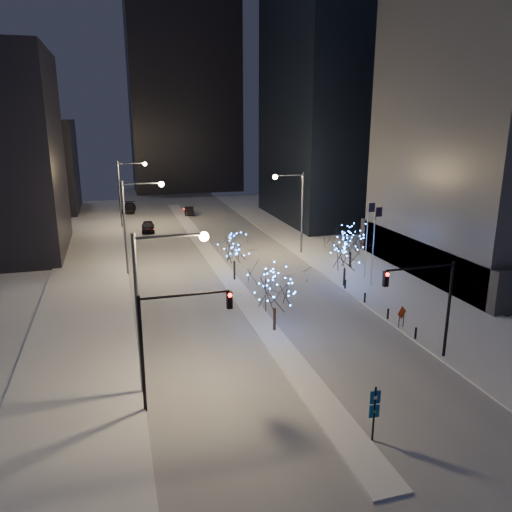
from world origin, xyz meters
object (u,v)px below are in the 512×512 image
object	(u,v)px
street_lamp_east	(295,202)
car_mid	(189,211)
car_far	(129,208)
holiday_tree_median_far	(234,248)
traffic_signal_west	(169,331)
holiday_tree_median_near	(275,287)
construction_sign	(402,315)
wayfinding_sign	(374,408)
street_lamp_w_far	(126,185)
street_lamp_w_mid	(134,214)
traffic_signal_east	(430,296)
holiday_tree_plaza_far	(351,240)
street_lamp_w_near	(155,291)
car_near	(148,227)
holiday_tree_plaza_near	(345,253)

from	to	relation	value
street_lamp_east	car_mid	world-z (taller)	street_lamp_east
car_far	holiday_tree_median_far	world-z (taller)	holiday_tree_median_far
traffic_signal_west	holiday_tree_median_near	world-z (taller)	traffic_signal_west
traffic_signal_west	holiday_tree_median_far	xyz separation A→B (m)	(8.94, 21.78, -1.28)
holiday_tree_median_far	construction_sign	world-z (taller)	holiday_tree_median_far
car_mid	wayfinding_sign	size ratio (longest dim) A/B	1.43
street_lamp_w_far	car_far	size ratio (longest dim) A/B	1.81
street_lamp_w_mid	traffic_signal_east	size ratio (longest dim) A/B	1.43
street_lamp_w_far	holiday_tree_plaza_far	world-z (taller)	street_lamp_w_far
street_lamp_w_near	car_near	world-z (taller)	street_lamp_w_near
street_lamp_w_mid	street_lamp_w_far	world-z (taller)	same
car_near	wayfinding_sign	size ratio (longest dim) A/B	1.49
street_lamp_w_near	street_lamp_east	bearing A→B (deg)	55.81
street_lamp_w_near	holiday_tree_median_far	distance (m)	22.12
traffic_signal_east	construction_sign	world-z (taller)	traffic_signal_east
holiday_tree_median_near	car_near	bearing A→B (deg)	99.89
traffic_signal_west	traffic_signal_east	xyz separation A→B (m)	(17.38, 1.00, 0.00)
holiday_tree_median_near	construction_sign	distance (m)	10.36
traffic_signal_east	holiday_tree_plaza_far	distance (m)	22.31
construction_sign	street_lamp_w_mid	bearing A→B (deg)	109.69
street_lamp_w_far	traffic_signal_west	distance (m)	52.04
street_lamp_w_far	street_lamp_east	world-z (taller)	same
street_lamp_east	construction_sign	xyz separation A→B (m)	(0.22, -23.83, -5.21)
car_mid	holiday_tree_median_near	size ratio (longest dim) A/B	0.80
street_lamp_w_mid	traffic_signal_east	xyz separation A→B (m)	(17.88, -26.00, -1.74)
car_far	holiday_tree_plaza_far	bearing A→B (deg)	-55.45
holiday_tree_median_far	traffic_signal_east	bearing A→B (deg)	-67.90
street_lamp_east	holiday_tree_median_far	bearing A→B (deg)	-139.37
holiday_tree_median_near	holiday_tree_median_far	bearing A→B (deg)	90.00
traffic_signal_east	construction_sign	distance (m)	6.41
street_lamp_w_mid	street_lamp_east	distance (m)	19.26
traffic_signal_east	wayfinding_sign	distance (m)	10.86
car_mid	holiday_tree_median_near	world-z (taller)	holiday_tree_median_near
street_lamp_w_mid	holiday_tree_median_near	bearing A→B (deg)	-62.99
holiday_tree_median_near	holiday_tree_median_far	distance (m)	13.30
traffic_signal_west	car_near	bearing A→B (deg)	87.49
car_near	holiday_tree_plaza_far	xyz separation A→B (m)	(20.34, -25.07, 2.44)
car_near	holiday_tree_median_far	xyz separation A→B (m)	(6.84, -25.96, 2.70)
street_lamp_east	holiday_tree_plaza_far	world-z (taller)	street_lamp_east
holiday_tree_median_far	holiday_tree_plaza_near	xyz separation A→B (m)	(10.00, -4.91, -0.01)
traffic_signal_west	holiday_tree_median_near	bearing A→B (deg)	43.51
street_lamp_east	car_mid	xyz separation A→B (m)	(-8.58, 29.59, -5.72)
street_lamp_w_mid	street_lamp_east	xyz separation A→B (m)	(19.02, 3.00, -0.05)
street_lamp_east	car_near	world-z (taller)	street_lamp_east
traffic_signal_west	holiday_tree_median_near	distance (m)	12.37
holiday_tree_median_far	holiday_tree_plaza_near	world-z (taller)	holiday_tree_plaza_near
holiday_tree_median_near	holiday_tree_plaza_near	world-z (taller)	holiday_tree_median_near
car_mid	construction_sign	bearing A→B (deg)	105.97
street_lamp_east	holiday_tree_median_far	distance (m)	12.97
traffic_signal_west	construction_sign	distance (m)	20.04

